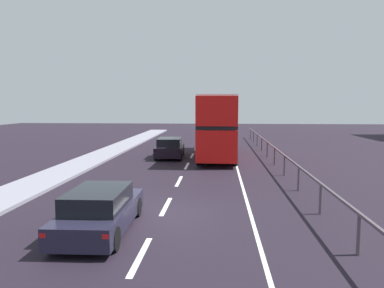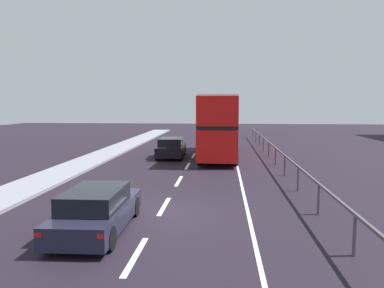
{
  "view_description": "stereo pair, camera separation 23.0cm",
  "coord_description": "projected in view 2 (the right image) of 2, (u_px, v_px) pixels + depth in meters",
  "views": [
    {
      "loc": [
        1.91,
        -12.48,
        3.74
      ],
      "look_at": [
        0.56,
        6.41,
        1.72
      ],
      "focal_mm": 34.97,
      "sensor_mm": 36.0,
      "label": 1
    },
    {
      "loc": [
        2.13,
        -12.46,
        3.74
      ],
      "look_at": [
        0.56,
        6.41,
        1.72
      ],
      "focal_mm": 34.97,
      "sensor_mm": 36.0,
      "label": 2
    }
  ],
  "objects": [
    {
      "name": "bridge_side_railing",
      "position": [
        280.0,
        155.0,
        21.3
      ],
      "size": [
        0.1,
        42.0,
        1.09
      ],
      "color": "#4F454D",
      "rests_on": "ground"
    },
    {
      "name": "ground_plane",
      "position": [
        160.0,
        214.0,
        12.93
      ],
      "size": [
        75.45,
        120.0,
        0.1
      ],
      "primitive_type": "cube",
      "color": "black"
    },
    {
      "name": "double_decker_bus_red",
      "position": [
        220.0,
        124.0,
        26.61
      ],
      "size": [
        2.69,
        10.96,
        4.32
      ],
      "rotation": [
        0.0,
        0.0,
        -0.02
      ],
      "color": "red",
      "rests_on": "ground"
    },
    {
      "name": "sedan_car_ahead",
      "position": [
        171.0,
        148.0,
        26.36
      ],
      "size": [
        1.96,
        4.24,
        1.39
      ],
      "rotation": [
        0.0,
        0.0,
        0.04
      ],
      "color": "black",
      "rests_on": "ground"
    },
    {
      "name": "lane_paint_markings",
      "position": [
        216.0,
        171.0,
        21.14
      ],
      "size": [
        3.16,
        46.0,
        0.01
      ],
      "color": "silver",
      "rests_on": "ground"
    },
    {
      "name": "hatchback_car_near",
      "position": [
        97.0,
        210.0,
        11.0
      ],
      "size": [
        1.83,
        4.45,
        1.31
      ],
      "rotation": [
        0.0,
        0.0,
        0.02
      ],
      "color": "#1F1E31",
      "rests_on": "ground"
    }
  ]
}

